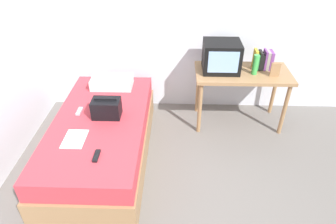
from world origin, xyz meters
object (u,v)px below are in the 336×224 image
Objects in this scene: book_row at (263,60)px; handbag at (106,108)px; desk at (242,79)px; tv at (221,56)px; picture_frame at (275,70)px; remote_silver at (79,111)px; magazine at (75,139)px; bed at (102,138)px; pillow at (112,82)px; water_bottle at (255,65)px; remote_dark at (97,156)px.

handbag is at bearing -156.12° from book_row.
tv reaches higher than desk.
picture_frame is 2.31m from remote_silver.
bed is at bearing 65.91° from magazine.
desk reaches higher than remote_silver.
pillow is 1.69× the size of handbag.
remote_silver is at bearing -164.01° from water_bottle.
tv is 1.90m from remote_dark.
handbag is (0.07, -0.66, 0.04)m from pillow.
picture_frame is at bearing -65.56° from book_row.
magazine is at bearing -120.39° from handbag.
remote_silver is (-2.23, -0.52, -0.29)m from picture_frame.
desk reaches higher than pillow.
bed is at bearing -155.70° from book_row.
handbag is at bearing -150.17° from tv.
tv is 1.39m from pillow.
tv is 1.47× the size of handbag.
magazine is (-2.15, -0.99, -0.30)m from picture_frame.
remote_dark is (-1.78, -1.45, -0.31)m from book_row.
handbag is 1.92× the size of remote_dark.
magazine is at bearing -99.12° from pillow.
picture_frame reaches higher than remote_dark.
book_row is at bearing 30.55° from magazine.
tv reaches higher than bed.
remote_silver reaches higher than bed.
desk is 3.87× the size of handbag.
desk is (1.64, 0.75, 0.39)m from bed.
magazine is at bearing -155.15° from picture_frame.
picture_frame is (0.10, -0.22, -0.03)m from book_row.
pillow is (-1.63, -0.04, -0.06)m from desk.
magazine is (-1.52, -1.14, -0.39)m from tv.
remote_dark is at bearing -79.37° from bed.
bed is 8.23× the size of book_row.
remote_dark is at bearing -140.75° from book_row.
tv is at bearing -172.85° from book_row.
water_bottle is at bearing -128.76° from book_row.
bed is 1.84m from desk.
tv is 0.87× the size of pillow.
remote_silver is (-1.89, -0.63, -0.11)m from desk.
desk is 4.77× the size of book_row.
tv reaches higher than remote_dark.
water_bottle is 0.48× the size of pillow.
desk is 1.63m from pillow.
water_bottle reaches higher than magazine.
tv is 3.06× the size of remote_silver.
picture_frame is 0.57× the size of handbag.
book_row is at bearing 22.42° from desk.
water_bottle is at bearing 21.47° from bed.
pillow is (-1.97, 0.07, -0.24)m from picture_frame.
handbag is at bearing -155.89° from desk.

